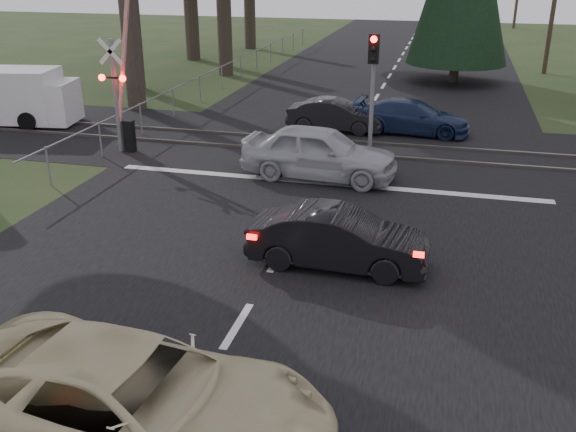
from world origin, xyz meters
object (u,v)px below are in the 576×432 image
(crossing_signal, at_px, (122,92))
(blue_sedan, at_px, (412,117))
(traffic_signal_center, at_px, (373,76))
(silver_car, at_px, (320,152))
(white_van, at_px, (6,96))
(dark_car_far, at_px, (336,115))
(dark_hatchback, at_px, (338,239))
(cream_coupe, at_px, (132,403))

(crossing_signal, xyz_separation_m, blue_sedan, (9.36, 4.94, -1.43))
(traffic_signal_center, relative_size, silver_car, 0.87)
(white_van, bearing_deg, crossing_signal, -31.00)
(silver_car, xyz_separation_m, white_van, (-13.47, 3.57, 0.31))
(crossing_signal, bearing_deg, silver_car, -8.97)
(dark_car_far, relative_size, white_van, 0.63)
(dark_hatchback, height_order, blue_sedan, dark_hatchback)
(traffic_signal_center, xyz_separation_m, dark_hatchback, (0.36, -7.79, -2.16))
(blue_sedan, bearing_deg, white_van, 103.40)
(traffic_signal_center, xyz_separation_m, silver_car, (-1.25, -2.00, -2.00))
(silver_car, bearing_deg, traffic_signal_center, -27.61)
(dark_car_far, bearing_deg, crossing_signal, 127.34)
(traffic_signal_center, height_order, dark_hatchback, traffic_signal_center)
(cream_coupe, bearing_deg, blue_sedan, -2.90)
(traffic_signal_center, height_order, cream_coupe, traffic_signal_center)
(cream_coupe, xyz_separation_m, dark_hatchback, (1.70, 6.24, -0.13))
(dark_car_far, bearing_deg, cream_coupe, -176.40)
(traffic_signal_center, bearing_deg, dark_hatchback, -87.37)
(crossing_signal, bearing_deg, dark_car_far, 35.18)
(traffic_signal_center, relative_size, white_van, 0.70)
(silver_car, relative_size, blue_sedan, 1.09)
(dark_car_far, bearing_deg, traffic_signal_center, -151.87)
(crossing_signal, xyz_separation_m, traffic_signal_center, (8.27, 0.89, 0.75))
(traffic_signal_center, xyz_separation_m, cream_coupe, (-1.34, -14.03, -2.03))
(cream_coupe, distance_m, silver_car, 12.03)
(traffic_signal_center, height_order, dark_car_far, traffic_signal_center)
(blue_sedan, bearing_deg, crossing_signal, 122.32)
(silver_car, xyz_separation_m, blue_sedan, (2.34, 6.05, -0.17))
(crossing_signal, bearing_deg, white_van, 159.10)
(dark_hatchback, xyz_separation_m, dark_car_far, (-2.15, 11.46, -0.04))
(traffic_signal_center, distance_m, cream_coupe, 14.24)
(cream_coupe, relative_size, silver_car, 1.18)
(crossing_signal, height_order, blue_sedan, crossing_signal)
(crossing_signal, height_order, silver_car, crossing_signal)
(crossing_signal, xyz_separation_m, cream_coupe, (6.93, -13.14, -1.28))
(dark_hatchback, height_order, silver_car, silver_car)
(crossing_signal, distance_m, cream_coupe, 14.91)
(crossing_signal, relative_size, blue_sedan, 1.61)
(cream_coupe, xyz_separation_m, white_van, (-13.38, 15.60, 0.33))
(silver_car, distance_m, blue_sedan, 6.49)
(crossing_signal, height_order, traffic_signal_center, crossing_signal)
(traffic_signal_center, distance_m, silver_car, 3.10)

